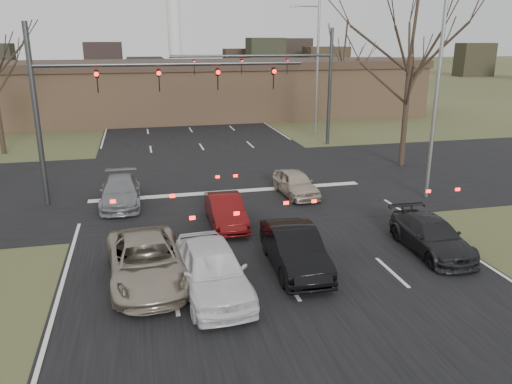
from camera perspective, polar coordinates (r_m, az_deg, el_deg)
ground at (r=13.32m, az=7.71°, el=-16.29°), size 360.00×360.00×0.00m
road_main at (r=70.81m, az=-10.06°, el=10.99°), size 14.00×300.00×0.02m
road_cross at (r=26.67m, az=-3.76°, el=1.25°), size 200.00×14.00×0.02m
building at (r=48.93m, az=-6.13°, el=11.62°), size 42.40×10.40×5.30m
mast_arm_near at (r=23.44m, az=-16.09°, el=11.03°), size 12.12×0.24×8.00m
mast_arm_far at (r=34.97m, az=4.08°, el=13.36°), size 11.12×0.24×8.00m
streetlight_right_near at (r=24.19m, az=19.74°, el=12.11°), size 2.34×0.25×10.00m
streetlight_right_far at (r=39.72m, az=6.79°, el=14.56°), size 2.34×0.25×10.00m
tree_right_near at (r=30.43m, az=17.69°, el=19.40°), size 6.90×6.90×11.50m
tree_right_far at (r=49.21m, az=10.04°, el=16.50°), size 5.40×5.40×9.00m
car_silver_suv at (r=15.99m, az=-12.42°, el=-7.73°), size 2.66×5.12×1.38m
car_white_sedan at (r=14.97m, az=-5.03°, el=-8.77°), size 2.14×4.69×1.56m
car_black_hatch at (r=16.49m, az=4.44°, el=-6.50°), size 1.64×4.33×1.41m
car_charcoal_sedan at (r=18.82m, az=19.43°, el=-4.74°), size 1.82×4.20×1.20m
car_grey_ahead at (r=23.57m, az=-15.23°, el=0.07°), size 1.78×4.32×1.25m
car_red_ahead at (r=20.25m, az=-3.49°, el=-2.16°), size 1.34×3.76×1.24m
car_silver_ahead at (r=24.18m, az=4.54°, el=1.02°), size 1.69×3.67×1.22m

